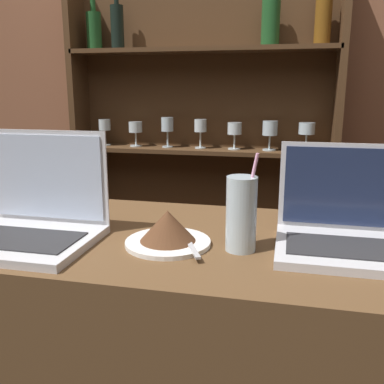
{
  "coord_description": "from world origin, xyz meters",
  "views": [
    {
      "loc": [
        0.31,
        -0.64,
        1.29
      ],
      "look_at": [
        0.1,
        0.31,
        1.05
      ],
      "focal_mm": 40.0,
      "sensor_mm": 36.0,
      "label": 1
    }
  ],
  "objects": [
    {
      "name": "cake_plate",
      "position": [
        0.07,
        0.22,
        0.99
      ],
      "size": [
        0.19,
        0.19,
        0.08
      ],
      "color": "white",
      "rests_on": "bar_counter"
    },
    {
      "name": "back_wall",
      "position": [
        0.0,
        1.46,
        1.35
      ],
      "size": [
        7.0,
        0.06,
        2.7
      ],
      "color": "brown",
      "rests_on": "ground_plane"
    },
    {
      "name": "water_glass",
      "position": [
        0.22,
        0.22,
        1.03
      ],
      "size": [
        0.07,
        0.06,
        0.21
      ],
      "color": "silver",
      "rests_on": "bar_counter"
    },
    {
      "name": "laptop_far",
      "position": [
        0.44,
        0.29,
        1.0
      ],
      "size": [
        0.29,
        0.24,
        0.22
      ],
      "color": "silver",
      "rests_on": "bar_counter"
    },
    {
      "name": "laptop_near",
      "position": [
        -0.25,
        0.19,
        1.0
      ],
      "size": [
        0.31,
        0.25,
        0.24
      ],
      "color": "silver",
      "rests_on": "bar_counter"
    },
    {
      "name": "back_shelf",
      "position": [
        -0.09,
        1.38,
        0.96
      ],
      "size": [
        1.25,
        0.18,
        1.82
      ],
      "color": "#472D19",
      "rests_on": "ground_plane"
    }
  ]
}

